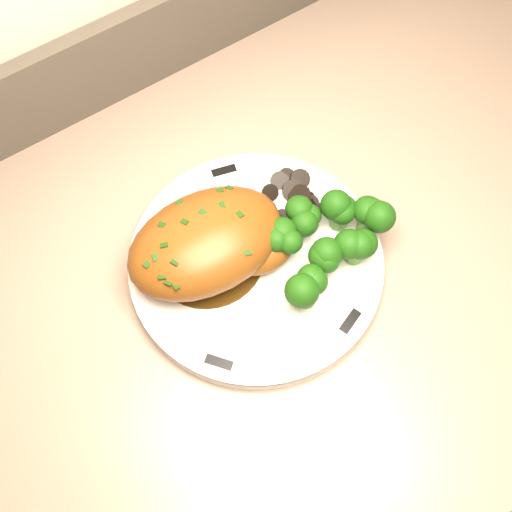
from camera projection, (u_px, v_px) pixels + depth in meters
counter at (470, 235)px, 1.27m from camera, size 2.11×0.70×1.03m
plate at (256, 264)px, 0.73m from camera, size 0.31×0.31×0.02m
rim_accent_0 at (224, 171)px, 0.77m from camera, size 0.03×0.02×0.00m
rim_accent_1 at (145, 260)px, 0.72m from camera, size 0.03×0.03×0.00m
rim_accent_2 at (219, 362)px, 0.67m from camera, size 0.03×0.03×0.00m
rim_accent_3 at (350, 321)px, 0.69m from camera, size 0.03×0.02×0.00m
rim_accent_4 at (342, 203)px, 0.75m from camera, size 0.01×0.03×0.00m
gravy_pool at (208, 256)px, 0.72m from camera, size 0.13×0.13×0.00m
chicken_breast at (212, 243)px, 0.69m from camera, size 0.19×0.13×0.07m
mushroom_pile at (282, 206)px, 0.75m from camera, size 0.10×0.08×0.03m
broccoli_florets at (326, 241)px, 0.70m from camera, size 0.14×0.11×0.05m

